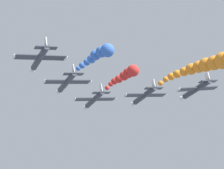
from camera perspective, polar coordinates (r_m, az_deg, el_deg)
name	(u,v)px	position (r m, az deg, el deg)	size (l,w,h in m)	color
airplane_lead	(94,99)	(96.17, -2.30, -1.92)	(9.49, 10.35, 2.80)	#333842
smoke_trail_lead	(126,75)	(81.85, 1.75, 1.23)	(2.17, 13.85, 3.07)	red
airplane_left_inner	(67,82)	(86.73, -5.81, 0.29)	(9.49, 10.35, 2.82)	#333842
smoke_trail_left_inner	(99,54)	(73.64, -1.68, 3.86)	(2.78, 12.36, 2.81)	blue
airplane_right_inner	(144,95)	(92.43, 4.13, -1.40)	(9.49, 10.35, 2.81)	#333842
smoke_trail_right_inner	(217,63)	(74.41, 13.30, 2.70)	(4.67, 23.06, 5.80)	orange
airplane_left_outer	(40,58)	(79.44, -9.22, 3.36)	(9.49, 10.35, 2.80)	#333842
airplane_right_outer	(196,89)	(90.33, 10.68, -0.58)	(9.43, 10.35, 3.00)	#333842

